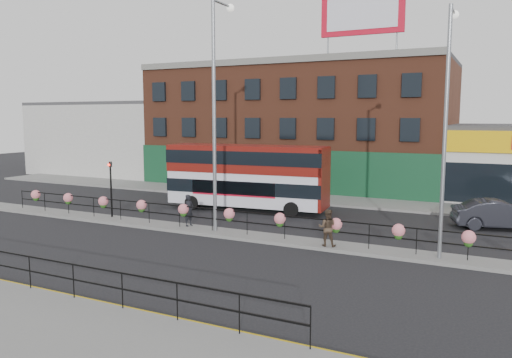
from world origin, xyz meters
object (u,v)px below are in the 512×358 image
at_px(pedestrian_a, 189,210).
at_px(pedestrian_b, 327,228).
at_px(lamp_column_east, 447,111).
at_px(car, 500,215).
at_px(double_decker_bus, 247,171).
at_px(lamp_column_west, 217,95).

xyz_separation_m(pedestrian_a, pedestrian_b, (7.86, -0.72, -0.00)).
xyz_separation_m(pedestrian_b, lamp_column_east, (4.72, 0.46, 5.15)).
bearing_deg(car, double_decker_bus, 77.95).
distance_m(pedestrian_a, pedestrian_b, 7.89).
xyz_separation_m(double_decker_bus, lamp_column_west, (1.43, -6.03, 4.41)).
distance_m(pedestrian_a, lamp_column_west, 6.22).
bearing_deg(double_decker_bus, pedestrian_b, -41.93).
xyz_separation_m(double_decker_bus, pedestrian_a, (-0.36, -6.00, -1.54)).
height_order(double_decker_bus, pedestrian_b, double_decker_bus).
distance_m(car, lamp_column_west, 16.03).
bearing_deg(pedestrian_b, car, -140.90).
xyz_separation_m(double_decker_bus, lamp_column_east, (12.22, -6.27, 3.60)).
bearing_deg(car, pedestrian_b, 122.33).
relative_size(pedestrian_a, lamp_column_west, 0.15).
distance_m(car, pedestrian_b, 10.48).
bearing_deg(lamp_column_east, lamp_column_west, 178.73).
bearing_deg(double_decker_bus, lamp_column_west, -76.64).
relative_size(double_decker_bus, lamp_column_east, 1.03).
height_order(lamp_column_west, lamp_column_east, lamp_column_west).
bearing_deg(pedestrian_b, double_decker_bus, -51.96).
xyz_separation_m(pedestrian_a, lamp_column_east, (12.58, -0.27, 5.14)).
bearing_deg(car, lamp_column_east, 147.26).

